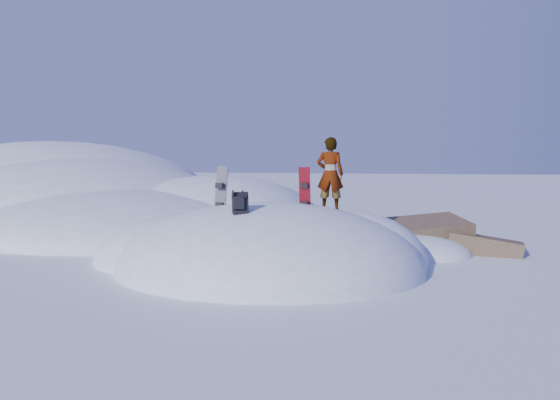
% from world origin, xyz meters
% --- Properties ---
extents(ground, '(120.00, 120.00, 0.00)m').
position_xyz_m(ground, '(0.00, 0.00, 0.00)').
color(ground, white).
rests_on(ground, ground).
extents(snow_mound, '(8.00, 6.00, 3.00)m').
position_xyz_m(snow_mound, '(-0.17, 0.24, 0.00)').
color(snow_mound, white).
rests_on(snow_mound, ground).
extents(snow_ridge, '(21.50, 18.50, 6.40)m').
position_xyz_m(snow_ridge, '(-10.43, 9.85, 0.00)').
color(snow_ridge, white).
rests_on(snow_ridge, ground).
extents(rock_outcrop, '(4.68, 4.41, 1.68)m').
position_xyz_m(rock_outcrop, '(3.72, 3.01, 0.01)').
color(rock_outcrop, brown).
rests_on(rock_outcrop, ground).
extents(snowboard_red, '(0.28, 0.22, 1.40)m').
position_xyz_m(snowboard_red, '(0.77, 0.42, 1.61)').
color(snowboard_red, '#B6091B').
rests_on(snowboard_red, snow_mound).
extents(snowboard_dark, '(0.33, 0.33, 1.48)m').
position_xyz_m(snowboard_dark, '(-1.16, 0.14, 1.58)').
color(snowboard_dark, black).
rests_on(snowboard_dark, snow_mound).
extents(backpack, '(0.41, 0.45, 0.53)m').
position_xyz_m(backpack, '(-0.38, -1.10, 1.58)').
color(backpack, black).
rests_on(backpack, snow_mound).
extents(gear_pile, '(0.92, 0.75, 0.24)m').
position_xyz_m(gear_pile, '(-2.85, -0.87, 0.12)').
color(gear_pile, black).
rests_on(gear_pile, ground).
extents(person, '(0.64, 0.43, 1.71)m').
position_xyz_m(person, '(1.31, 0.75, 2.12)').
color(person, slate).
rests_on(person, snow_mound).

